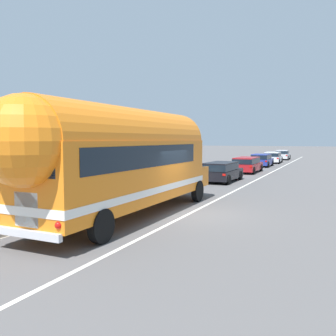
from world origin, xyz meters
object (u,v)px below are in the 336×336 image
Objects in this scene: painted_bus at (121,157)px; car_fifth at (282,155)px; car_second at (247,164)px; car_fourth at (273,157)px; car_third at (262,159)px; car_lead at (221,170)px.

car_fifth is at bearing 90.03° from painted_bus.
car_fourth is (-0.00, 14.45, -0.01)m from car_second.
car_second is 1.05× the size of car_fifth.
painted_bus is at bearing -89.93° from car_second.
car_second is 22.98m from car_fifth.
car_fourth is 1.03× the size of car_fifth.
painted_bus reaches higher than car_third.
painted_bus reaches higher than car_fifth.
painted_bus is 2.71× the size of car_fifth.
car_second is (0.06, 7.65, 0.00)m from car_lead.
painted_bus is 13.17m from car_lead.
car_second is (-0.02, 20.73, -1.50)m from painted_bus.
car_second is 1.10× the size of car_third.
car_second is 14.45m from car_fourth.
car_third is (-0.12, 15.55, -0.01)m from car_lead.
car_lead is 1.02× the size of car_fifth.
car_lead is 7.65m from car_second.
painted_bus is at bearing -89.97° from car_fifth.
car_fourth is 8.53m from car_fifth.
car_fourth and car_fifth have the same top height.
car_fifth is at bearing 89.30° from car_third.
car_third is at bearing -91.56° from car_fourth.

